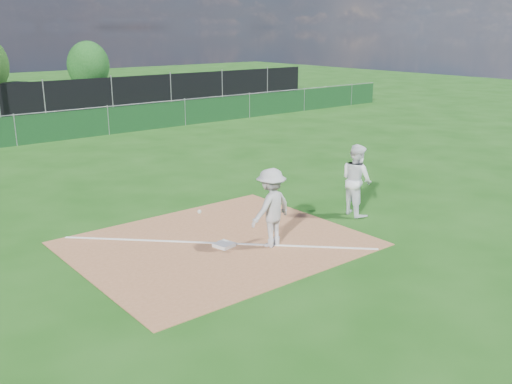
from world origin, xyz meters
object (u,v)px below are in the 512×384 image
first_base (224,245)px  car_right (24,92)px  tree_right (88,65)px  play_at_first (271,208)px  runner (357,180)px

first_base → car_right: car_right is taller
first_base → tree_right: tree_right is taller
play_at_first → tree_right: 34.26m
runner → car_right: size_ratio=0.38×
first_base → car_right: bearing=80.5°
first_base → runner: size_ratio=0.21×
play_at_first → tree_right: tree_right is taller
tree_right → runner: bearing=-102.1°
play_at_first → car_right: size_ratio=0.50×
car_right → tree_right: bearing=-67.6°
play_at_first → runner: size_ratio=1.32×
play_at_first → first_base: bearing=145.6°
runner → car_right: bearing=11.5°
car_right → tree_right: (6.30, 4.67, 1.18)m
play_at_first → runner: bearing=6.0°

